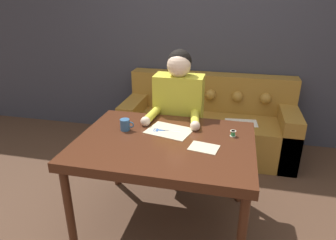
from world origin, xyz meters
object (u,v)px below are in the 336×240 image
Objects in this scene: scissors at (162,130)px; mug at (125,125)px; couch at (208,125)px; dining_table at (165,149)px; thread_spool at (233,133)px; person at (178,119)px.

mug is (-0.28, -0.05, 0.04)m from scissors.
scissors is (-0.26, -1.21, 0.44)m from couch.
thread_spool reaches higher than dining_table.
mug is at bearing -113.25° from couch.
scissors is (-0.04, -0.46, 0.08)m from person.
dining_table is 5.88× the size of scissors.
person is 5.96× the size of scissors.
dining_table is 0.53m from thread_spool.
person is (-0.22, -0.76, 0.36)m from couch.
dining_table is 0.61m from person.
mug reaches higher than scissors.
person is (-0.02, 0.61, -0.01)m from dining_table.
person is 0.67m from thread_spool.
mug is at bearing -122.95° from person.
thread_spool is (0.55, 0.03, 0.02)m from scissors.
thread_spool is (0.83, 0.08, -0.02)m from mug.
scissors is 0.29m from mug.
couch is 0.87m from person.
mug reaches higher than thread_spool.
couch is 1.32m from scissors.
mug is 2.51× the size of thread_spool.
scissors is at bearing -177.24° from thread_spool.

